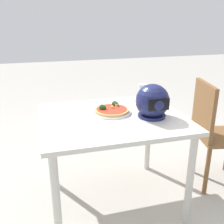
# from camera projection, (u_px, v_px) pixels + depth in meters

# --- Properties ---
(ground_plane) EXTENTS (14.00, 14.00, 0.00)m
(ground_plane) POSITION_uv_depth(u_px,v_px,m) (112.00, 199.00, 2.14)
(ground_plane) COLOR #B2ADA3
(dining_table) EXTENTS (1.01, 0.85, 0.72)m
(dining_table) POSITION_uv_depth(u_px,v_px,m) (112.00, 128.00, 1.92)
(dining_table) COLOR beige
(dining_table) RESTS_ON ground
(pizza_plate) EXTENTS (0.28, 0.28, 0.01)m
(pizza_plate) POSITION_uv_depth(u_px,v_px,m) (112.00, 112.00, 1.95)
(pizza_plate) COLOR white
(pizza_plate) RESTS_ON dining_table
(pizza) EXTENTS (0.25, 0.25, 0.06)m
(pizza) POSITION_uv_depth(u_px,v_px,m) (111.00, 109.00, 1.95)
(pizza) COLOR tan
(pizza) RESTS_ON pizza_plate
(motorcycle_helmet) EXTENTS (0.24, 0.24, 0.24)m
(motorcycle_helmet) POSITION_uv_depth(u_px,v_px,m) (152.00, 102.00, 1.84)
(motorcycle_helmet) COLOR #191E4C
(motorcycle_helmet) RESTS_ON dining_table
(drinking_glass) EXTENTS (0.07, 0.07, 0.13)m
(drinking_glass) POSITION_uv_depth(u_px,v_px,m) (142.00, 92.00, 2.24)
(drinking_glass) COLOR silver
(drinking_glass) RESTS_ON dining_table
(chair_side) EXTENTS (0.47, 0.47, 0.90)m
(chair_side) POSITION_uv_depth(u_px,v_px,m) (212.00, 129.00, 2.20)
(chair_side) COLOR brown
(chair_side) RESTS_ON ground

